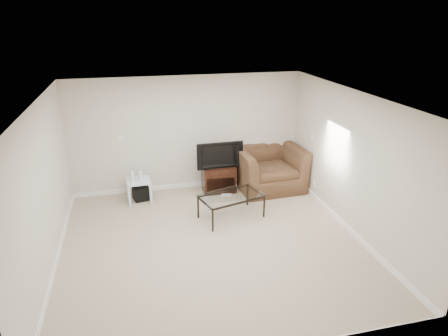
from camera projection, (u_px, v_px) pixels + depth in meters
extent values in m
plane|color=tan|center=(212.00, 244.00, 6.81)|extent=(5.00, 5.00, 0.00)
plane|color=white|center=(210.00, 99.00, 5.90)|extent=(5.00, 5.00, 0.00)
cube|color=silver|center=(187.00, 134.00, 8.62)|extent=(5.00, 0.02, 2.50)
cube|color=silver|center=(43.00, 192.00, 5.81)|extent=(0.02, 5.00, 2.50)
cube|color=silver|center=(352.00, 164.00, 6.90)|extent=(0.02, 5.00, 2.50)
cube|color=white|center=(121.00, 138.00, 8.30)|extent=(0.12, 0.02, 0.12)
cube|color=white|center=(312.00, 138.00, 8.35)|extent=(0.02, 0.09, 0.13)
cube|color=white|center=(314.00, 185.00, 8.42)|extent=(0.02, 0.08, 0.12)
cube|color=black|center=(219.00, 171.00, 8.65)|extent=(0.39, 0.28, 0.05)
imported|color=black|center=(219.00, 154.00, 8.52)|extent=(0.93, 0.21, 0.58)
cube|color=black|center=(141.00, 192.00, 8.39)|extent=(0.36, 0.36, 0.30)
cube|color=white|center=(132.00, 176.00, 8.17)|extent=(0.07, 0.16, 0.21)
cube|color=silver|center=(141.00, 176.00, 8.22)|extent=(0.06, 0.14, 0.18)
imported|color=#472D1F|center=(269.00, 161.00, 8.81)|extent=(1.50, 1.02, 1.26)
cube|color=#B2B2B7|center=(226.00, 195.00, 7.53)|extent=(0.19, 0.08, 0.02)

